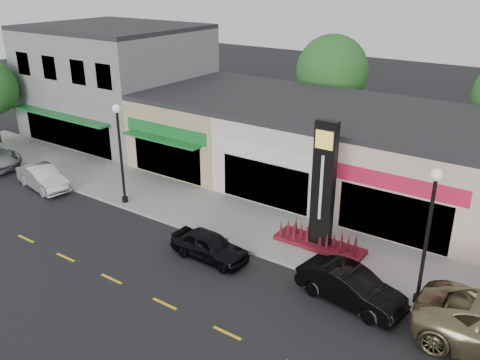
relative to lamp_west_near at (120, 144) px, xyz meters
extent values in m
plane|color=black|center=(8.00, -2.50, -3.48)|extent=(120.00, 120.00, 0.00)
cube|color=gray|center=(8.00, 1.85, -3.40)|extent=(52.00, 4.30, 0.15)
cube|color=gray|center=(8.00, -0.40, -3.40)|extent=(52.00, 0.20, 0.15)
cube|color=slate|center=(-10.00, 9.00, 0.52)|extent=(12.00, 10.00, 8.00)
cube|color=#262628|center=(-10.00, 9.00, 4.67)|extent=(12.00, 10.00, 0.30)
cube|color=black|center=(-10.00, 4.05, -2.08)|extent=(9.00, 0.10, 2.40)
cube|color=#186F2D|center=(-10.00, 3.55, -0.78)|extent=(9.50, 1.00, 0.14)
cube|color=black|center=(-14.00, 4.05, 2.32)|extent=(1.40, 0.10, 1.60)
cube|color=black|center=(-11.00, 4.05, 2.32)|extent=(1.40, 0.10, 1.60)
cube|color=black|center=(-8.00, 4.05, 2.32)|extent=(1.40, 0.10, 1.60)
cube|color=black|center=(-5.50, 4.05, 2.32)|extent=(1.40, 0.10, 1.60)
cube|color=tan|center=(-0.50, 9.00, -1.23)|extent=(7.00, 10.00, 4.50)
cube|color=#262628|center=(-0.50, 9.00, 1.17)|extent=(7.00, 10.00, 0.30)
cube|color=black|center=(-0.50, 4.05, -2.08)|extent=(5.25, 0.10, 2.40)
cube|color=#186F2D|center=(-0.50, 4.05, -0.38)|extent=(6.30, 0.12, 0.80)
cube|color=#186F2D|center=(-0.50, 3.60, -0.78)|extent=(5.60, 0.90, 0.12)
cube|color=beige|center=(6.50, 9.00, -1.23)|extent=(7.00, 10.00, 4.50)
cube|color=#262628|center=(6.50, 9.00, 1.17)|extent=(7.00, 10.00, 0.30)
cube|color=black|center=(6.50, 4.05, -2.08)|extent=(5.25, 0.10, 2.40)
cube|color=silver|center=(6.50, 4.05, -0.38)|extent=(6.30, 0.12, 0.80)
cube|color=beige|center=(13.50, 9.00, -1.23)|extent=(7.00, 10.00, 4.50)
cube|color=#262628|center=(13.50, 9.00, 1.17)|extent=(7.00, 10.00, 0.30)
cube|color=black|center=(13.50, 4.05, -2.08)|extent=(5.25, 0.10, 2.40)
cube|color=red|center=(13.50, 4.05, -0.38)|extent=(6.30, 0.12, 0.80)
cylinder|color=#382619|center=(4.00, 17.00, -1.90)|extent=(0.36, 0.36, 3.15)
sphere|color=#1C5A20|center=(4.00, 17.00, 1.75)|extent=(5.20, 5.20, 5.20)
cylinder|color=black|center=(-12.00, 0.00, -3.18)|extent=(0.32, 0.32, 0.30)
cylinder|color=black|center=(0.00, 0.00, -3.18)|extent=(0.32, 0.32, 0.30)
cylinder|color=black|center=(0.00, 0.00, -0.68)|extent=(0.14, 0.14, 5.00)
sphere|color=silver|center=(0.00, 0.00, 1.92)|extent=(0.44, 0.44, 0.44)
cylinder|color=black|center=(16.00, 0.00, -3.18)|extent=(0.32, 0.32, 0.30)
cylinder|color=black|center=(16.00, 0.00, -0.68)|extent=(0.14, 0.14, 5.00)
sphere|color=silver|center=(16.00, 0.00, 1.92)|extent=(0.44, 0.44, 0.44)
cube|color=#5B0F18|center=(11.00, 1.70, -3.23)|extent=(4.20, 1.30, 0.20)
cube|color=black|center=(11.00, 1.70, -0.33)|extent=(1.00, 0.40, 6.00)
cube|color=yellow|center=(11.00, 1.48, 1.87)|extent=(0.80, 0.05, 0.80)
cube|color=silver|center=(11.00, 1.48, -0.33)|extent=(0.12, 0.04, 3.00)
imported|color=white|center=(-5.59, -1.19, -2.80)|extent=(2.09, 4.30, 1.36)
imported|color=black|center=(7.34, -1.83, -2.84)|extent=(1.54, 3.74, 1.27)
imported|color=black|center=(13.81, -1.31, -2.77)|extent=(2.13, 4.47, 1.41)
camera|label=1|loc=(19.72, -17.21, 8.42)|focal=38.00mm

